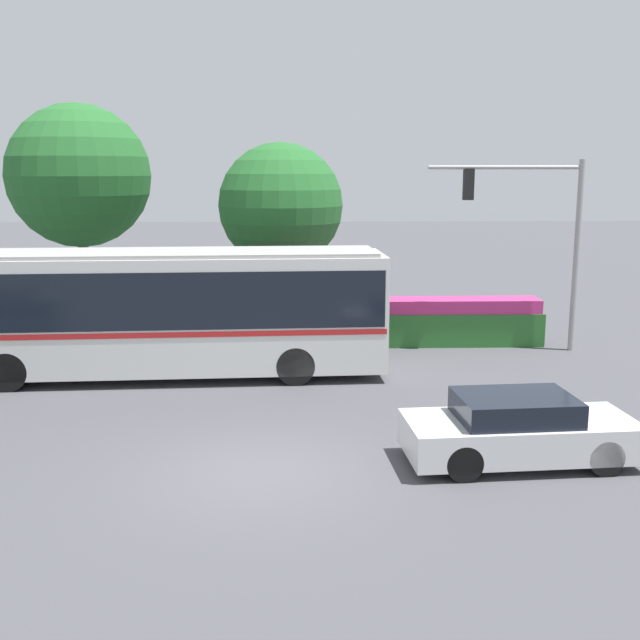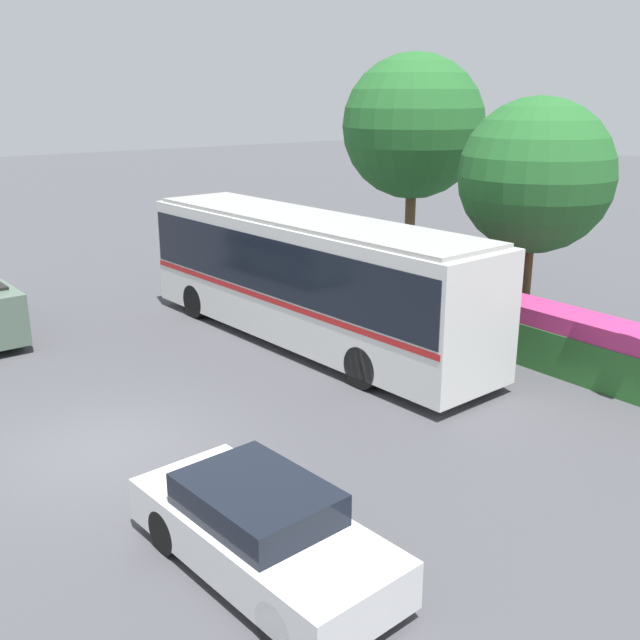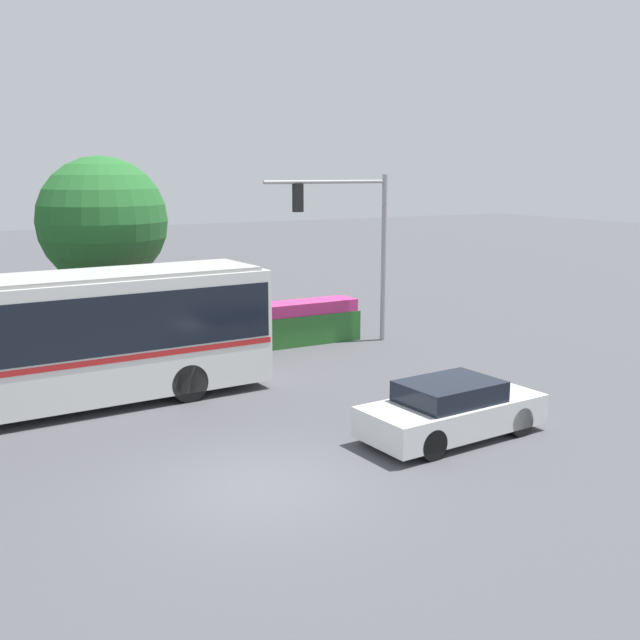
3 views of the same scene
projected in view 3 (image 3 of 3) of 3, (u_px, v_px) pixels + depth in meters
name	position (u px, v px, depth m)	size (l,w,h in m)	color
ground_plane	(259.00, 486.00, 14.29)	(140.00, 140.00, 0.00)	#444449
city_bus	(41.00, 336.00, 18.39)	(11.60, 3.12, 3.38)	silver
sedan_foreground	(452.00, 410.00, 16.81)	(4.42, 2.08, 1.32)	silver
traffic_light_pole	(356.00, 232.00, 25.47)	(4.65, 0.24, 5.78)	gray
flowering_hedge	(230.00, 330.00, 24.83)	(9.47, 1.14, 1.47)	#286028
street_tree_centre	(102.00, 221.00, 23.96)	(4.11, 4.11, 6.37)	brown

